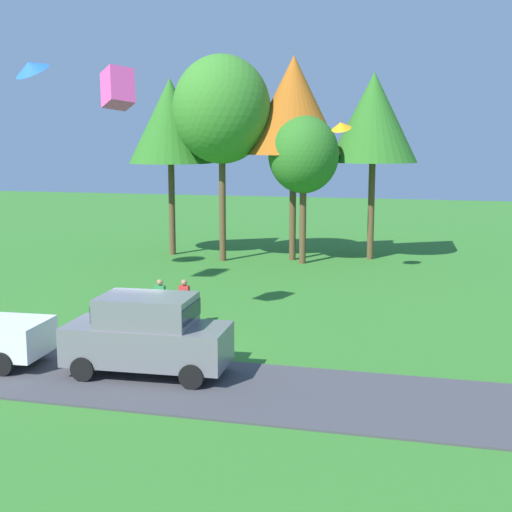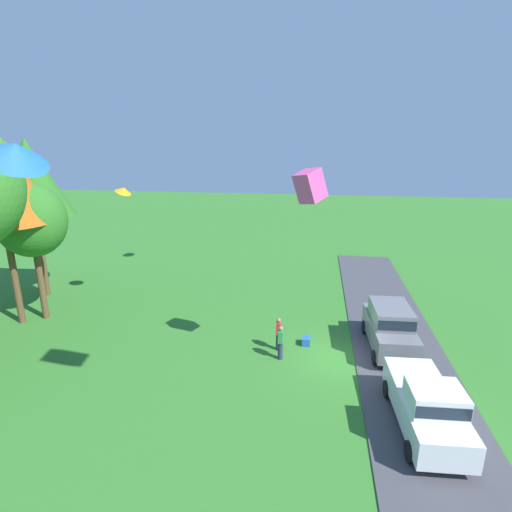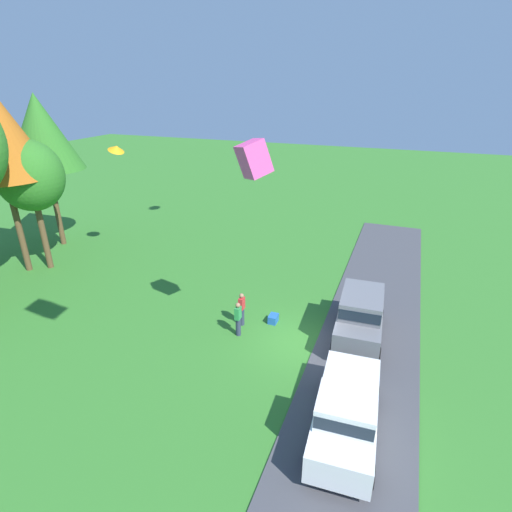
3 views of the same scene
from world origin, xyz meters
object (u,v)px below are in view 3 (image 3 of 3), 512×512
car_pickup_far_end (346,413)px  cooler_box (273,319)px  tree_far_right (30,176)px  person_beside_suv (242,309)px  car_suv_mid_row (360,314)px  kite_box_near_flag (254,159)px  tree_far_left (41,133)px  kite_delta_high_left (116,148)px  person_watching_sky (238,319)px

car_pickup_far_end → cooler_box: size_ratio=9.11×
tree_far_right → cooler_box: bearing=-93.5°
person_beside_suv → cooler_box: bearing=-61.6°
car_suv_mid_row → kite_box_near_flag: bearing=122.4°
car_pickup_far_end → kite_box_near_flag: bearing=53.5°
cooler_box → car_pickup_far_end: bearing=-142.6°
person_beside_suv → tree_far_left: size_ratio=0.17×
car_pickup_far_end → car_suv_mid_row: size_ratio=1.09×
car_suv_mid_row → cooler_box: 4.21m
kite_box_near_flag → kite_delta_high_left: (5.95, 10.91, -1.07)m
person_beside_suv → kite_box_near_flag: (-1.73, -1.31, 7.45)m
car_pickup_far_end → tree_far_right: bearing=71.2°
car_pickup_far_end → person_watching_sky: (4.17, 5.57, -0.23)m
kite_delta_high_left → tree_far_left: bearing=82.5°
person_watching_sky → tree_far_right: 15.14m
cooler_box → kite_box_near_flag: bearing=178.9°
tree_far_right → tree_far_left: 4.57m
person_watching_sky → cooler_box: size_ratio=3.05×
tree_far_right → cooler_box: size_ratio=14.12×
person_watching_sky → kite_box_near_flag: size_ratio=1.43×
cooler_box → kite_box_near_flag: (-2.46, 0.05, 8.13)m
tree_far_right → kite_delta_high_left: tree_far_right is taller
tree_far_left → kite_box_near_flag: bearing=-111.2°
tree_far_right → kite_delta_high_left: 5.20m
car_pickup_far_end → kite_box_near_flag: 9.10m
person_watching_sky → cooler_box: 2.09m
person_beside_suv → tree_far_right: size_ratio=0.22×
car_suv_mid_row → cooler_box: size_ratio=8.37×
car_suv_mid_row → person_watching_sky: car_suv_mid_row is taller
car_suv_mid_row → person_watching_sky: size_ratio=2.74×
car_suv_mid_row → cooler_box: car_suv_mid_row is taller
tree_far_right → kite_box_near_flag: (-3.40, -15.22, 2.52)m
tree_far_right → tree_far_left: bearing=34.2°
car_suv_mid_row → person_beside_suv: size_ratio=2.74×
person_watching_sky → car_pickup_far_end: bearing=-126.8°
tree_far_left → tree_far_right: bearing=-145.8°
tree_far_left → kite_delta_high_left: (-0.87, -6.62, -0.52)m
kite_box_near_flag → kite_delta_high_left: bearing=61.4°
car_pickup_far_end → cooler_box: bearing=37.4°
person_watching_sky → person_beside_suv: 0.87m
tree_far_right → kite_box_near_flag: kite_box_near_flag is taller
tree_far_left → kite_box_near_flag: tree_far_left is taller
car_suv_mid_row → kite_delta_high_left: bearing=77.5°
tree_far_right → person_watching_sky: bearing=-100.2°
car_suv_mid_row → tree_far_right: (0.80, 19.32, 4.52)m
person_watching_sky → kite_delta_high_left: (5.07, 9.78, 6.39)m
car_suv_mid_row → tree_far_left: 22.98m
car_pickup_far_end → kite_box_near_flag: kite_box_near_flag is taller
tree_far_right → car_suv_mid_row: bearing=-92.4°
person_watching_sky → tree_far_right: tree_far_right is taller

